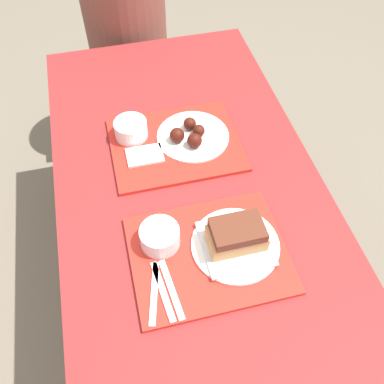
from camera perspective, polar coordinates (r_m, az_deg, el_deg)
ground_plane at (r=1.91m, az=0.32°, el=-14.93°), size 12.00×12.00×0.00m
picnic_table at (r=1.33m, az=0.44°, el=-3.92°), size 0.80×1.71×0.75m
picnic_bench_far at (r=2.27m, az=-6.40°, el=14.32°), size 0.76×0.28×0.45m
tray_near at (r=1.15m, az=2.24°, el=-8.33°), size 0.41×0.33×0.01m
tray_far at (r=1.40m, az=-2.23°, el=6.39°), size 0.41×0.33×0.01m
bowl_coleslaw_near at (r=1.14m, az=-4.32°, el=-5.87°), size 0.11×0.11×0.06m
brisket_sandwich_plate at (r=1.14m, az=5.91°, el=-6.25°), size 0.24×0.24×0.09m
plastic_fork_near at (r=1.10m, az=-3.91°, el=-13.04°), size 0.03×0.17×0.00m
plastic_knife_near at (r=1.10m, az=-2.76°, el=-12.80°), size 0.03×0.17×0.00m
plastic_spoon_near at (r=1.10m, az=-5.06°, el=-13.26°), size 0.06×0.17×0.00m
condiment_packet at (r=1.18m, az=1.39°, el=-5.03°), size 0.04×0.03×0.01m
bowl_coleslaw_far at (r=1.41m, az=-8.16°, el=8.39°), size 0.11×0.11×0.06m
wings_plate_far at (r=1.40m, az=-0.14°, el=7.60°), size 0.24×0.24×0.06m
napkin_far at (r=1.36m, az=-6.32°, el=4.89°), size 0.11×0.08×0.01m
person_seated_across at (r=2.07m, az=-8.93°, el=21.95°), size 0.36×0.36×0.70m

